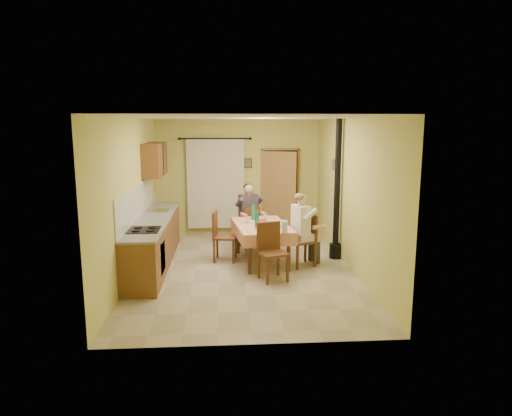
{
  "coord_description": "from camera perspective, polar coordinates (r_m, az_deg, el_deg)",
  "views": [
    {
      "loc": [
        -0.31,
        -8.24,
        2.68
      ],
      "look_at": [
        0.25,
        0.1,
        1.15
      ],
      "focal_mm": 32.0,
      "sensor_mm": 36.0,
      "label": 1
    }
  ],
  "objects": [
    {
      "name": "curtain",
      "position": [
        11.23,
        -5.05,
        3.08
      ],
      "size": [
        1.7,
        0.07,
        2.22
      ],
      "color": "black",
      "rests_on": "ground"
    },
    {
      "name": "dining_table",
      "position": [
        9.0,
        0.7,
        -4.42
      ],
      "size": [
        1.2,
        1.77,
        0.76
      ],
      "rotation": [
        0.0,
        0.0,
        0.13
      ],
      "color": "#E29179",
      "rests_on": "ground"
    },
    {
      "name": "man_right",
      "position": [
        8.71,
        5.79,
        -1.61
      ],
      "size": [
        0.58,
        0.65,
        1.39
      ],
      "rotation": [
        0.0,
        0.0,
        1.91
      ],
      "color": "silver",
      "rests_on": "chair_right"
    },
    {
      "name": "man_far",
      "position": [
        9.98,
        -0.87,
        -0.02
      ],
      "size": [
        0.65,
        0.58,
        1.39
      ],
      "rotation": [
        0.0,
        0.0,
        0.35
      ],
      "color": "#38333D",
      "rests_on": "chair_far"
    },
    {
      "name": "chair_near",
      "position": [
        8.02,
        2.08,
        -6.96
      ],
      "size": [
        0.55,
        0.55,
        1.0
      ],
      "rotation": [
        0.0,
        0.0,
        3.46
      ],
      "color": "#552F17",
      "rests_on": "ground"
    },
    {
      "name": "floor",
      "position": [
        8.67,
        -1.62,
        -7.64
      ],
      "size": [
        4.0,
        6.0,
        0.01
      ],
      "primitive_type": "cube",
      "color": "tan",
      "rests_on": "ground"
    },
    {
      "name": "doorway",
      "position": [
        11.34,
        3.01,
        2.1
      ],
      "size": [
        0.96,
        0.36,
        2.15
      ],
      "color": "black",
      "rests_on": "ground"
    },
    {
      "name": "picture_back",
      "position": [
        11.26,
        -0.99,
        5.64
      ],
      "size": [
        0.19,
        0.03,
        0.23
      ],
      "primitive_type": "cube",
      "color": "black",
      "rests_on": "room_shell"
    },
    {
      "name": "picture_right",
      "position": [
        9.74,
        9.74,
        5.34
      ],
      "size": [
        0.03,
        0.31,
        0.21
      ],
      "primitive_type": "cube",
      "color": "brown",
      "rests_on": "room_shell"
    },
    {
      "name": "kitchen_run",
      "position": [
        9.02,
        -12.66,
        -3.99
      ],
      "size": [
        0.64,
        3.64,
        1.56
      ],
      "color": "brown",
      "rests_on": "ground"
    },
    {
      "name": "room_shell",
      "position": [
        8.29,
        -1.68,
        4.42
      ],
      "size": [
        4.04,
        6.04,
        2.82
      ],
      "color": "#D4D16D",
      "rests_on": "ground"
    },
    {
      "name": "chair_far",
      "position": [
        10.09,
        -0.83,
        -3.33
      ],
      "size": [
        0.48,
        0.48,
        0.93
      ],
      "rotation": [
        0.0,
        0.0,
        0.35
      ],
      "color": "#552F17",
      "rests_on": "ground"
    },
    {
      "name": "upper_cabinets",
      "position": [
        10.08,
        -12.52,
        5.98
      ],
      "size": [
        0.35,
        1.4,
        0.7
      ],
      "primitive_type": "cube",
      "color": "brown",
      "rests_on": "room_shell"
    },
    {
      "name": "chair_right",
      "position": [
        8.85,
        5.81,
        -5.32
      ],
      "size": [
        0.56,
        0.56,
        1.0
      ],
      "rotation": [
        0.0,
        0.0,
        1.91
      ],
      "color": "#552F17",
      "rests_on": "ground"
    },
    {
      "name": "chair_left",
      "position": [
        9.14,
        -3.99,
        -4.8
      ],
      "size": [
        0.5,
        0.5,
        1.0
      ],
      "rotation": [
        0.0,
        0.0,
        -1.72
      ],
      "color": "#552F17",
      "rests_on": "ground"
    },
    {
      "name": "tableware",
      "position": [
        8.8,
        0.97,
        -1.79
      ],
      "size": [
        0.86,
        1.58,
        0.33
      ],
      "color": "white",
      "rests_on": "dining_table"
    },
    {
      "name": "stove_flue",
      "position": [
        9.26,
        10.03,
        -0.08
      ],
      "size": [
        0.24,
        0.24,
        2.8
      ],
      "color": "black",
      "rests_on": "ground"
    }
  ]
}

